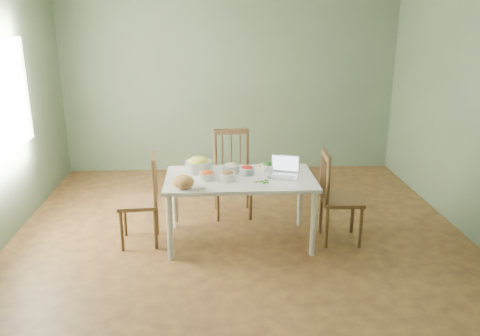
{
  "coord_description": "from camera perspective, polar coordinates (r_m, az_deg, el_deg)",
  "views": [
    {
      "loc": [
        -0.29,
        -4.89,
        2.35
      ],
      "look_at": [
        -0.01,
        -0.08,
        0.82
      ],
      "focal_mm": 36.58,
      "sensor_mm": 36.0,
      "label": 1
    }
  ],
  "objects": [
    {
      "name": "bowl_squash",
      "position": [
        5.24,
        -4.82,
        0.4
      ],
      "size": [
        0.34,
        0.34,
        0.17
      ],
      "primitive_type": null,
      "rotation": [
        0.0,
        0.0,
        -0.19
      ],
      "color": "#F5EF4F",
      "rests_on": "dining_table"
    },
    {
      "name": "window_left",
      "position": [
        5.69,
        -26.17,
        7.21
      ],
      "size": [
        0.04,
        1.6,
        1.2
      ],
      "primitive_type": "cube",
      "color": "white",
      "rests_on": "ground"
    },
    {
      "name": "floor",
      "position": [
        5.43,
        0.02,
        -8.05
      ],
      "size": [
        5.0,
        5.0,
        0.0
      ],
      "primitive_type": "cube",
      "color": "#41281B",
      "rests_on": "ground"
    },
    {
      "name": "chair_right",
      "position": [
        5.29,
        11.76,
        -3.37
      ],
      "size": [
        0.44,
        0.46,
        0.98
      ],
      "primitive_type": null,
      "rotation": [
        0.0,
        0.0,
        1.52
      ],
      "color": "brown",
      "rests_on": "floor"
    },
    {
      "name": "basil_bunch",
      "position": [
        4.94,
        2.55,
        -1.53
      ],
      "size": [
        0.18,
        0.18,
        0.02
      ],
      "primitive_type": null,
      "color": "#195B11",
      "rests_on": "dining_table"
    },
    {
      "name": "dining_table",
      "position": [
        5.21,
        0.0,
        -4.86
      ],
      "size": [
        1.55,
        0.87,
        0.72
      ],
      "primitive_type": null,
      "color": "white",
      "rests_on": "floor"
    },
    {
      "name": "flatbread",
      "position": [
        5.41,
        2.91,
        0.18
      ],
      "size": [
        0.23,
        0.23,
        0.02
      ],
      "primitive_type": "cylinder",
      "rotation": [
        0.0,
        0.0,
        0.22
      ],
      "color": "beige",
      "rests_on": "dining_table"
    },
    {
      "name": "bread_boule",
      "position": [
        4.77,
        -6.62,
        -1.6
      ],
      "size": [
        0.23,
        0.23,
        0.13
      ],
      "primitive_type": "ellipsoid",
      "rotation": [
        0.0,
        0.0,
        -0.1
      ],
      "color": "#A67A4B",
      "rests_on": "dining_table"
    },
    {
      "name": "chair_left",
      "position": [
        5.24,
        -11.77,
        -3.71
      ],
      "size": [
        0.44,
        0.45,
        0.96
      ],
      "primitive_type": null,
      "rotation": [
        0.0,
        0.0,
        -1.5
      ],
      "color": "brown",
      "rests_on": "floor"
    },
    {
      "name": "laptop",
      "position": [
        5.08,
        5.08,
        0.09
      ],
      "size": [
        0.37,
        0.33,
        0.21
      ],
      "primitive_type": null,
      "rotation": [
        0.0,
        0.0,
        -0.31
      ],
      "color": "#B7B7C0",
      "rests_on": "dining_table"
    },
    {
      "name": "bowl_carrot",
      "position": [
        5.0,
        -3.87,
        -0.86
      ],
      "size": [
        0.2,
        0.2,
        0.09
      ],
      "primitive_type": null,
      "rotation": [
        0.0,
        0.0,
        0.24
      ],
      "color": "orange",
      "rests_on": "dining_table"
    },
    {
      "name": "wall_right",
      "position": [
        5.72,
        26.05,
        5.73
      ],
      "size": [
        0.0,
        5.0,
        2.7
      ],
      "primitive_type": "cube",
      "color": "slate",
      "rests_on": "ground"
    },
    {
      "name": "wall_back",
      "position": [
        7.46,
        -1.14,
        9.89
      ],
      "size": [
        5.0,
        0.0,
        2.7
      ],
      "primitive_type": "cube",
      "color": "slate",
      "rests_on": "ground"
    },
    {
      "name": "bowl_broccoli",
      "position": [
        5.29,
        3.31,
        0.2
      ],
      "size": [
        0.19,
        0.19,
        0.09
      ],
      "primitive_type": null,
      "rotation": [
        0.0,
        0.0,
        -0.29
      ],
      "color": "#12340B",
      "rests_on": "dining_table"
    },
    {
      "name": "bowl_redpep",
      "position": [
        5.16,
        0.82,
        -0.22
      ],
      "size": [
        0.17,
        0.17,
        0.1
      ],
      "primitive_type": null,
      "rotation": [
        0.0,
        0.0,
        0.05
      ],
      "color": "red",
      "rests_on": "dining_table"
    },
    {
      "name": "bowl_mushroom",
      "position": [
        4.96,
        -1.45,
        -0.91
      ],
      "size": [
        0.16,
        0.16,
        0.1
      ],
      "primitive_type": null,
      "rotation": [
        0.0,
        0.0,
        -0.02
      ],
      "color": "#463421",
      "rests_on": "dining_table"
    },
    {
      "name": "bowl_onion",
      "position": [
        5.23,
        -1.07,
        0.04
      ],
      "size": [
        0.22,
        0.22,
        0.1
      ],
      "primitive_type": null,
      "rotation": [
        0.0,
        0.0,
        0.28
      ],
      "color": "#F6E6BC",
      "rests_on": "dining_table"
    },
    {
      "name": "wall_front",
      "position": [
        2.61,
        3.33,
        -5.06
      ],
      "size": [
        5.0,
        0.0,
        2.7
      ],
      "primitive_type": "cube",
      "color": "slate",
      "rests_on": "ground"
    },
    {
      "name": "chair_far",
      "position": [
        5.83,
        -0.85,
        -0.77
      ],
      "size": [
        0.47,
        0.45,
        1.02
      ],
      "primitive_type": null,
      "rotation": [
        0.0,
        0.0,
        0.05
      ],
      "color": "brown",
      "rests_on": "floor"
    },
    {
      "name": "butter_stick",
      "position": [
        4.72,
        -4.81,
        -2.4
      ],
      "size": [
        0.12,
        0.08,
        0.03
      ],
      "primitive_type": "cube",
      "rotation": [
        0.0,
        0.0,
        0.38
      ],
      "color": "white",
      "rests_on": "dining_table"
    }
  ]
}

